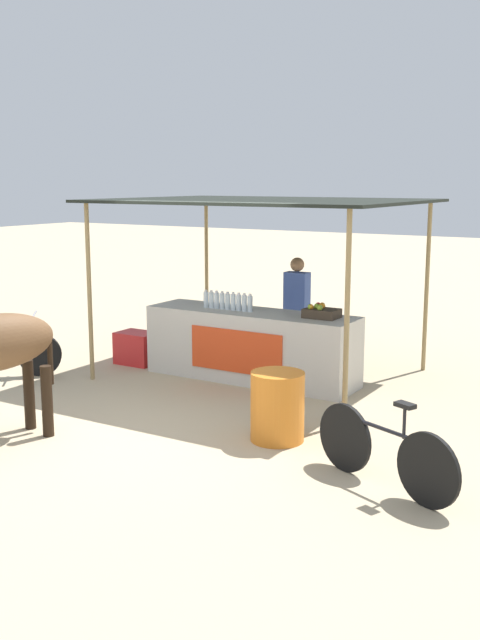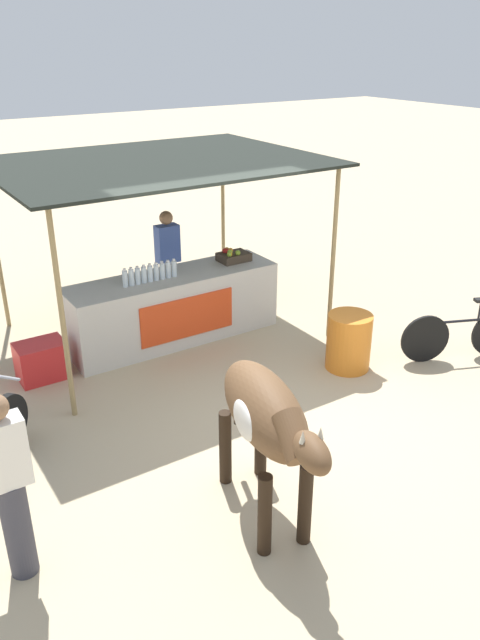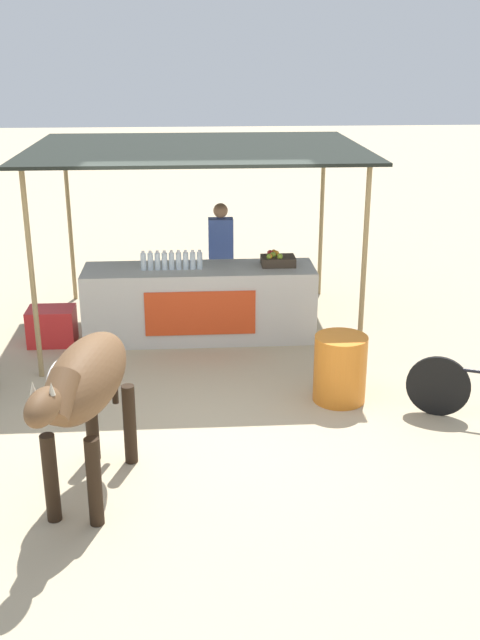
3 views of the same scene
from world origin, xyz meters
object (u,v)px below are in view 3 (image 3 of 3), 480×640
at_px(stall_counter, 200,303).
at_px(cow, 84,385).
at_px(fruit_crate, 277,260).
at_px(water_barrel, 340,369).
at_px(vendor_behind_counter, 221,260).
at_px(cooler_box, 52,326).

distance_m(stall_counter, cow, 3.83).
xyz_separation_m(fruit_crate, water_barrel, (0.46, -2.04, -0.66)).
bearing_deg(stall_counter, vendor_behind_counter, 67.20).
distance_m(vendor_behind_counter, cow, 4.60).
relative_size(stall_counter, vendor_behind_counter, 1.82).
height_order(fruit_crate, vendor_behind_counter, vendor_behind_counter).
bearing_deg(cow, stall_counter, 74.67).
bearing_deg(cooler_box, vendor_behind_counter, 20.76).
xyz_separation_m(vendor_behind_counter, cooler_box, (-2.24, -0.85, -0.61)).
xyz_separation_m(vendor_behind_counter, cow, (-1.32, -4.41, 0.18)).
xyz_separation_m(fruit_crate, cow, (-2.02, -3.71, -0.00)).
bearing_deg(vendor_behind_counter, stall_counter, -112.80).
bearing_deg(cooler_box, cow, -75.45).
height_order(stall_counter, water_barrel, stall_counter).
bearing_deg(water_barrel, cooler_box, 150.99).
height_order(fruit_crate, cooler_box, fruit_crate).
relative_size(cooler_box, cow, 0.32).
height_order(vendor_behind_counter, cow, vendor_behind_counter).
height_order(stall_counter, cooler_box, stall_counter).
bearing_deg(stall_counter, fruit_crate, 3.09).
relative_size(fruit_crate, vendor_behind_counter, 0.27).
height_order(cooler_box, cow, cow).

